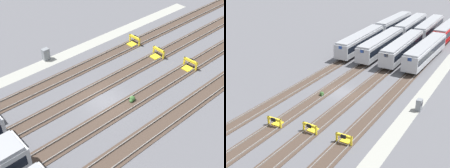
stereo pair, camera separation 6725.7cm
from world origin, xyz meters
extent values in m
plane|color=#5B5B60|center=(0.00, 0.00, 0.00)|extent=(400.00, 400.00, 0.00)
cube|color=#9E9E93|center=(0.00, -10.76, 0.00)|extent=(54.00, 2.00, 0.01)
cube|color=#47382D|center=(0.00, -6.72, 0.03)|extent=(90.00, 2.23, 0.06)
cube|color=gray|center=(0.00, -6.01, 0.14)|extent=(90.00, 0.07, 0.15)
cube|color=gray|center=(0.00, -7.44, 0.14)|extent=(90.00, 0.07, 0.15)
cube|color=#47382D|center=(0.00, -2.24, 0.03)|extent=(90.00, 2.24, 0.06)
cube|color=gray|center=(0.00, -1.52, 0.14)|extent=(90.00, 0.07, 0.15)
cube|color=gray|center=(0.00, -2.96, 0.14)|extent=(90.00, 0.07, 0.15)
cube|color=#47382D|center=(0.00, 2.24, 0.03)|extent=(90.00, 2.24, 0.06)
cube|color=gray|center=(0.00, 2.96, 0.14)|extent=(90.00, 0.07, 0.15)
cube|color=gray|center=(0.00, 1.52, 0.14)|extent=(90.00, 0.07, 0.15)
cube|color=#47382D|center=(0.00, 6.72, 0.03)|extent=(90.00, 2.23, 0.06)
cube|color=gray|center=(0.00, 7.44, 0.14)|extent=(90.00, 0.07, 0.15)
cube|color=gray|center=(0.00, 6.01, 0.14)|extent=(90.00, 0.07, 0.15)
cube|color=#B71414|center=(39.06, -6.77, 2.05)|extent=(18.06, 3.24, 2.70)
cube|color=black|center=(39.06, -6.77, 2.37)|extent=(17.34, 3.26, 1.08)
cube|color=#A80505|center=(39.06, -6.77, 1.29)|extent=(17.70, 3.26, 0.54)
cube|color=#999BA0|center=(39.06, -6.77, 3.55)|extent=(17.52, 2.95, 0.30)
cube|color=blue|center=(30.10, -6.55, 3.05)|extent=(0.10, 0.70, 0.56)
cube|color=black|center=(33.48, -6.63, 0.35)|extent=(3.65, 2.33, 0.70)
cube|color=#B7BABF|center=(38.75, -2.23, 2.05)|extent=(18.05, 3.14, 2.70)
cube|color=black|center=(38.75, -2.23, 2.37)|extent=(17.33, 3.16, 1.08)
cube|color=#A8AAAF|center=(38.75, -2.23, 1.29)|extent=(17.69, 3.16, 0.54)
cube|color=#999BA0|center=(38.75, -2.23, 3.55)|extent=(17.50, 2.85, 0.30)
cube|color=blue|center=(47.70, -2.06, 3.05)|extent=(0.09, 0.70, 0.56)
cube|color=blue|center=(29.79, -2.39, 3.05)|extent=(0.09, 0.70, 0.56)
cube|color=black|center=(44.33, -2.12, 0.35)|extent=(3.64, 2.31, 0.70)
cube|color=black|center=(33.17, -2.33, 0.35)|extent=(3.64, 2.31, 0.70)
cube|color=#B7BABF|center=(19.90, 2.20, 2.05)|extent=(18.02, 2.95, 2.70)
cube|color=black|center=(19.90, 2.20, 2.37)|extent=(17.30, 2.99, 1.08)
cube|color=#A8AAAF|center=(19.90, 2.20, 1.29)|extent=(17.66, 2.98, 0.54)
cube|color=#999BA0|center=(19.90, 2.20, 3.55)|extent=(17.48, 2.67, 0.30)
cube|color=blue|center=(28.86, 2.28, 3.05)|extent=(0.09, 0.70, 0.56)
cube|color=blue|center=(10.94, 2.12, 3.05)|extent=(0.09, 0.70, 0.56)
cube|color=black|center=(25.48, 2.25, 0.35)|extent=(3.62, 2.27, 0.70)
cube|color=black|center=(14.32, 2.15, 0.35)|extent=(3.62, 2.27, 0.70)
cube|color=#B7BABF|center=(19.90, 6.75, 2.05)|extent=(18.06, 3.25, 2.70)
cube|color=black|center=(19.90, 6.75, 2.37)|extent=(17.35, 3.27, 1.08)
cube|color=#A8AAAF|center=(19.90, 6.75, 1.29)|extent=(17.71, 3.27, 0.54)
cube|color=#999BA0|center=(19.90, 6.75, 3.55)|extent=(17.52, 2.96, 0.30)
cube|color=blue|center=(28.85, 6.97, 3.05)|extent=(0.10, 0.70, 0.56)
cube|color=blue|center=(10.94, 6.52, 3.05)|extent=(0.10, 0.70, 0.56)
cube|color=black|center=(25.47, 6.89, 0.35)|extent=(3.66, 2.33, 0.70)
cube|color=black|center=(14.32, 6.61, 0.35)|extent=(3.66, 2.33, 0.70)
cube|color=#B7BABF|center=(19.90, -6.72, 2.05)|extent=(18.06, 3.22, 2.70)
cube|color=black|center=(19.90, -6.72, 2.37)|extent=(17.34, 3.24, 1.08)
cube|color=#A8AAAF|center=(19.90, -6.72, 1.29)|extent=(17.70, 3.24, 0.54)
cube|color=#999BA0|center=(19.90, -6.72, 3.55)|extent=(17.51, 2.93, 0.30)
cube|color=blue|center=(28.85, -6.93, 3.05)|extent=(0.10, 0.70, 0.56)
cube|color=blue|center=(10.94, -6.51, 3.05)|extent=(0.10, 0.70, 0.56)
cube|color=black|center=(25.47, -6.85, 0.35)|extent=(3.65, 2.32, 0.70)
cube|color=black|center=(14.32, -6.59, 0.35)|extent=(3.65, 2.32, 0.70)
cube|color=#B7BABF|center=(19.90, -2.27, 2.05)|extent=(18.03, 3.03, 2.70)
cube|color=black|center=(19.90, -2.27, 2.37)|extent=(17.31, 3.06, 1.08)
cube|color=#A8AAAF|center=(19.90, -2.27, 1.29)|extent=(17.67, 3.05, 0.54)
cube|color=#999BA0|center=(19.90, -2.27, 3.55)|extent=(17.49, 2.74, 0.30)
cube|color=blue|center=(28.85, -2.16, 3.05)|extent=(0.09, 0.70, 0.56)
cube|color=blue|center=(10.94, -2.39, 3.05)|extent=(0.09, 0.70, 0.56)
cube|color=black|center=(25.47, -2.20, 0.35)|extent=(3.63, 2.29, 0.70)
cube|color=black|center=(14.32, -2.35, 0.35)|extent=(3.63, 2.29, 0.70)
cube|color=#B7BABF|center=(38.93, 6.77, 2.05)|extent=(18.03, 3.00, 2.70)
cube|color=black|center=(38.93, 6.77, 2.37)|extent=(17.31, 3.03, 1.08)
cube|color=#A8AAAF|center=(38.93, 6.77, 1.29)|extent=(17.67, 3.03, 0.54)
cube|color=#999BA0|center=(38.93, 6.77, 3.55)|extent=(17.49, 2.72, 0.30)
cube|color=blue|center=(47.89, 6.67, 3.05)|extent=(0.09, 0.70, 0.56)
cube|color=blue|center=(29.98, 6.87, 3.05)|extent=(0.09, 0.70, 0.56)
cube|color=black|center=(44.51, 6.71, 0.35)|extent=(3.63, 2.28, 0.70)
cube|color=black|center=(33.36, 6.84, 0.35)|extent=(3.63, 2.28, 0.70)
cube|color=#B7BABF|center=(38.59, 2.23, 2.05)|extent=(18.05, 3.17, 2.70)
cube|color=black|center=(38.59, 2.23, 2.37)|extent=(17.33, 3.20, 1.08)
cube|color=#A8AAAF|center=(38.59, 2.23, 1.29)|extent=(17.69, 3.19, 0.54)
cube|color=#999BA0|center=(38.59, 2.23, 3.55)|extent=(17.51, 2.88, 0.30)
cube|color=blue|center=(47.55, 2.41, 3.05)|extent=(0.09, 0.70, 0.56)
cube|color=blue|center=(29.63, 2.04, 3.05)|extent=(0.09, 0.70, 0.56)
cube|color=black|center=(44.17, 2.34, 0.35)|extent=(3.65, 2.31, 0.70)
cube|color=black|center=(33.01, 2.11, 0.35)|extent=(3.65, 2.31, 0.70)
cube|color=yellow|center=(-11.34, -5.82, 0.57)|extent=(0.19, 0.19, 1.15)
cube|color=yellow|center=(-11.28, -7.62, 0.57)|extent=(0.19, 0.19, 1.15)
cube|color=yellow|center=(-11.31, -6.72, 1.00)|extent=(0.30, 2.01, 0.30)
cube|color=yellow|center=(-10.76, -6.71, 0.09)|extent=(1.13, 1.11, 0.18)
cube|color=black|center=(-11.49, -6.73, 1.00)|extent=(0.14, 0.60, 0.44)
cube|color=yellow|center=(-11.33, -1.34, 0.57)|extent=(0.19, 0.19, 1.15)
cube|color=yellow|center=(-11.41, -3.14, 0.57)|extent=(0.19, 0.19, 1.15)
cube|color=yellow|center=(-11.37, -2.24, 1.00)|extent=(0.34, 2.01, 0.30)
cube|color=yellow|center=(-10.82, -2.27, 0.09)|extent=(1.15, 1.13, 0.18)
cube|color=black|center=(-11.55, -2.23, 1.00)|extent=(0.15, 0.61, 0.44)
cube|color=yellow|center=(-12.39, 3.14, 0.57)|extent=(0.19, 0.19, 1.15)
cube|color=yellow|center=(-12.32, 1.34, 0.57)|extent=(0.19, 0.19, 1.15)
cube|color=yellow|center=(-12.36, 2.24, 1.00)|extent=(0.32, 2.01, 0.30)
cube|color=yellow|center=(-11.81, 2.26, 0.09)|extent=(1.14, 1.12, 0.18)
cube|color=black|center=(-12.54, 2.23, 1.00)|extent=(0.14, 0.60, 0.44)
cube|color=gray|center=(0.35, -11.52, 0.80)|extent=(0.90, 0.70, 1.60)
cube|color=#333338|center=(0.35, -11.88, 1.04)|extent=(0.70, 0.04, 0.36)
sphere|color=#38602D|center=(-2.32, 2.01, 0.28)|extent=(0.64, 0.64, 0.64)
sphere|color=#38602D|center=(-2.02, 2.13, 0.18)|extent=(0.44, 0.44, 0.44)
sphere|color=#38602D|center=(-2.54, 1.83, 0.14)|extent=(0.36, 0.36, 0.36)
camera|label=1|loc=(16.83, 20.27, 22.72)|focal=50.00mm
camera|label=2|loc=(-36.46, -20.66, 19.77)|focal=50.00mm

